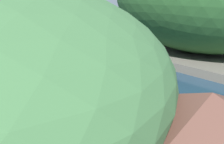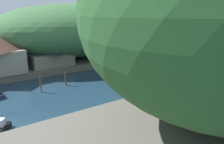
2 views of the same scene
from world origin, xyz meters
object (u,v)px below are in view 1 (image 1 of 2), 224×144
at_px(boat_red_skiff, 141,74).
at_px(person_on_quay, 78,102).
at_px(boat_cabin_cruiser, 35,67).
at_px(person_by_boathouse, 74,102).
at_px(boathouse_shed, 81,112).
at_px(boat_mid_channel, 97,78).
at_px(channel_buoy_near, 66,71).

xyz_separation_m(boat_red_skiff, person_on_quay, (-17.63, -6.25, 2.16)).
distance_m(boat_cabin_cruiser, person_by_boathouse, 23.93).
relative_size(person_on_quay, person_by_boathouse, 1.00).
bearing_deg(boathouse_shed, person_by_boathouse, 63.71).
distance_m(boathouse_shed, boat_cabin_cruiser, 28.84).
xyz_separation_m(boat_cabin_cruiser, boat_red_skiff, (11.83, -16.99, 0.04)).
height_order(boat_mid_channel, channel_buoy_near, channel_buoy_near).
xyz_separation_m(boat_cabin_cruiser, person_on_quay, (-5.80, -23.24, 2.20)).
distance_m(boat_mid_channel, person_on_quay, 15.22).
xyz_separation_m(boathouse_shed, boat_cabin_cruiser, (8.28, 27.42, -3.40)).
distance_m(boat_red_skiff, person_on_quay, 18.83).
bearing_deg(person_by_boathouse, boat_red_skiff, -53.62).
bearing_deg(boat_cabin_cruiser, boathouse_shed, 66.37).
relative_size(boat_mid_channel, boat_cabin_cruiser, 1.60).
height_order(boathouse_shed, channel_buoy_near, boathouse_shed).
bearing_deg(person_on_quay, boat_red_skiff, -66.66).
bearing_deg(person_by_boathouse, boathouse_shed, 171.49).
distance_m(boat_cabin_cruiser, person_on_quay, 24.05).
xyz_separation_m(person_on_quay, person_by_boathouse, (-0.31, 0.21, 0.00)).
bearing_deg(boat_red_skiff, channel_buoy_near, 95.53).
height_order(boathouse_shed, person_on_quay, boathouse_shed).
bearing_deg(boathouse_shed, channel_buoy_near, 61.66).
height_order(boat_red_skiff, person_by_boathouse, person_by_boathouse).
height_order(channel_buoy_near, person_on_quay, person_on_quay).
distance_m(boathouse_shed, boat_mid_channel, 20.07).
relative_size(boat_mid_channel, person_on_quay, 3.66).
relative_size(boat_mid_channel, channel_buoy_near, 8.08).
distance_m(channel_buoy_near, person_on_quay, 19.49).
relative_size(boat_cabin_cruiser, person_on_quay, 2.29).
height_order(boat_cabin_cruiser, channel_buoy_near, boat_cabin_cruiser).
xyz_separation_m(boat_red_skiff, person_by_boathouse, (-17.94, -6.04, 2.16)).
height_order(boat_mid_channel, person_by_boathouse, person_by_boathouse).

